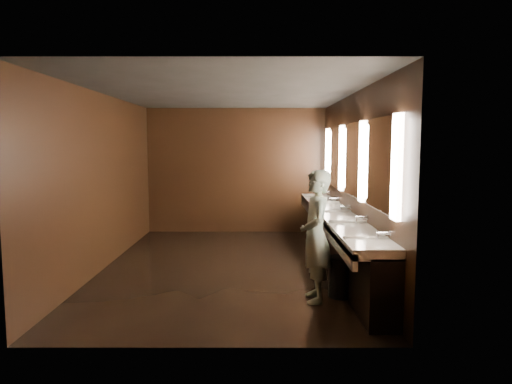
{
  "coord_description": "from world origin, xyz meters",
  "views": [
    {
      "loc": [
        0.46,
        -7.3,
        2.0
      ],
      "look_at": [
        0.45,
        0.0,
        1.23
      ],
      "focal_mm": 32.0,
      "sensor_mm": 36.0,
      "label": 1
    }
  ],
  "objects": [
    {
      "name": "wall_back",
      "position": [
        0.0,
        3.0,
        1.4
      ],
      "size": [
        4.0,
        0.02,
        2.8
      ],
      "primitive_type": "cube",
      "color": "black",
      "rests_on": "floor"
    },
    {
      "name": "sink_counter",
      "position": [
        1.79,
        0.0,
        0.5
      ],
      "size": [
        0.55,
        5.4,
        1.01
      ],
      "color": "black",
      "rests_on": "floor"
    },
    {
      "name": "wall_front",
      "position": [
        0.0,
        -3.0,
        1.4
      ],
      "size": [
        4.0,
        0.02,
        2.8
      ],
      "primitive_type": "cube",
      "color": "black",
      "rests_on": "floor"
    },
    {
      "name": "person",
      "position": [
        1.21,
        -1.62,
        0.84
      ],
      "size": [
        0.41,
        0.62,
        1.68
      ],
      "primitive_type": "imported",
      "rotation": [
        0.0,
        0.0,
        -1.55
      ],
      "color": "#91CED8",
      "rests_on": "floor"
    },
    {
      "name": "mirror_band",
      "position": [
        1.98,
        -0.0,
        1.75
      ],
      "size": [
        0.06,
        5.03,
        1.15
      ],
      "color": "#FAE2CB",
      "rests_on": "wall_right"
    },
    {
      "name": "trash_bin",
      "position": [
        1.58,
        -1.47,
        0.26
      ],
      "size": [
        0.38,
        0.38,
        0.53
      ],
      "primitive_type": "cylinder",
      "rotation": [
        0.0,
        0.0,
        -0.14
      ],
      "color": "black",
      "rests_on": "floor"
    },
    {
      "name": "floor",
      "position": [
        0.0,
        0.0,
        0.0
      ],
      "size": [
        6.0,
        6.0,
        0.0
      ],
      "primitive_type": "plane",
      "color": "black",
      "rests_on": "ground"
    },
    {
      "name": "wall_right",
      "position": [
        2.0,
        0.0,
        1.4
      ],
      "size": [
        0.02,
        6.0,
        2.8
      ],
      "primitive_type": "cube",
      "color": "black",
      "rests_on": "floor"
    },
    {
      "name": "ceiling",
      "position": [
        0.0,
        0.0,
        2.8
      ],
      "size": [
        4.0,
        6.0,
        0.02
      ],
      "primitive_type": "cube",
      "color": "#2D2D2B",
      "rests_on": "wall_back"
    },
    {
      "name": "wall_left",
      "position": [
        -2.0,
        0.0,
        1.4
      ],
      "size": [
        0.02,
        6.0,
        2.8
      ],
      "primitive_type": "cube",
      "color": "black",
      "rests_on": "floor"
    }
  ]
}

